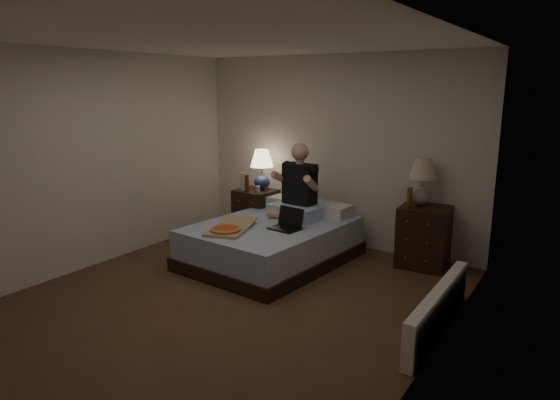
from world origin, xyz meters
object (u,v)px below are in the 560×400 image
Objects in this scene: water_bottle at (243,182)px; laptop at (284,219)px; beer_bottle_right at (410,197)px; bed at (272,243)px; radiator at (438,310)px; lamp_right at (422,182)px; beer_bottle_left at (247,183)px; pizza_box at (226,230)px; soda_can at (258,190)px; person at (297,181)px; nightstand_right at (424,237)px; nightstand_left at (256,213)px; lamp_left at (262,169)px.

laptop is at bearing -33.31° from water_bottle.
bed is at bearing -151.78° from beer_bottle_right.
laptop is at bearing -142.10° from beer_bottle_right.
radiator is at bearing -61.82° from beer_bottle_right.
lamp_right is 2.35m from beer_bottle_left.
radiator is at bearing -19.08° from pizza_box.
water_bottle reaches higher than radiator.
lamp_right is 2.43× the size of beer_bottle_right.
beer_bottle_left is 1.40m from pizza_box.
soda_can reaches higher than bed.
soda_can is 0.76m from person.
beer_bottle_right is 0.30× the size of pizza_box.
bed is 0.47m from laptop.
soda_can reaches higher than nightstand_right.
nightstand_left is 0.50m from water_bottle.
person is 0.58× the size of radiator.
person reaches higher than water_bottle.
person reaches higher than bed.
lamp_left is at bearing 52.59° from water_bottle.
bed is at bearing -35.10° from water_bottle.
soda_can is at bearing -9.42° from water_bottle.
nightstand_left is at bearing 140.90° from bed.
lamp_left reaches higher than water_bottle.
pizza_box reaches higher than bed.
water_bottle reaches higher than nightstand_left.
lamp_right is at bearing 7.62° from nightstand_left.
pizza_box is at bearing -63.57° from beer_bottle_left.
water_bottle is at bearing -173.47° from lamp_right.
soda_can is 1.30m from pizza_box.
nightstand_left is 2.35m from nightstand_right.
nightstand_right is at bearing -0.00° from lamp_left.
bed is at bearing -97.30° from person.
person is at bearing -168.89° from nightstand_right.
nightstand_right is 0.78× the size of person.
laptop is 0.21× the size of radiator.
nightstand_left is 0.63m from lamp_left.
lamp_right reaches higher than lamp_left.
laptop reaches higher than bed.
pizza_box is at bearing -102.09° from bed.
nightstand_right is at bearing 20.91° from person.
beer_bottle_left is 0.14× the size of radiator.
pizza_box is at bearing -100.02° from person.
beer_bottle_left is 2.23m from beer_bottle_right.
nightstand_left is 0.48m from beer_bottle_left.
beer_bottle_left is at bearing 156.65° from radiator.
soda_can is 0.21m from beer_bottle_left.
water_bottle is 1.09× the size of beer_bottle_left.
radiator is (1.93, -0.56, -0.40)m from laptop.
nightstand_left is 1.38m from laptop.
person is (-1.42, -0.47, -0.06)m from lamp_right.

